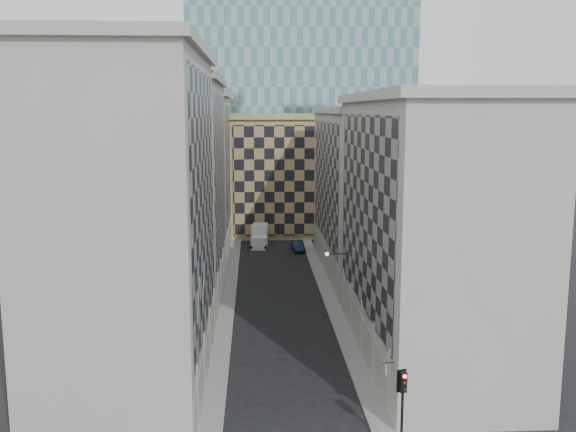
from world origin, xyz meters
name	(u,v)px	position (x,y,z in m)	size (l,w,h in m)	color
sidewalk_west	(228,301)	(-5.25, 30.00, 0.07)	(1.50, 100.00, 0.15)	gray
sidewalk_east	(330,299)	(5.25, 30.00, 0.07)	(1.50, 100.00, 0.15)	gray
bldg_left_a	(134,219)	(-10.88, 11.00, 11.82)	(10.80, 22.80, 23.70)	#A7A096
bldg_left_b	(173,188)	(-10.88, 33.00, 11.32)	(10.80, 22.80, 22.70)	gray
bldg_left_c	(193,173)	(-10.88, 55.00, 10.83)	(10.80, 22.80, 21.70)	#A7A096
bldg_right_a	(425,227)	(10.88, 15.00, 10.32)	(10.80, 26.80, 20.70)	#A8A39A
bldg_right_b	(366,191)	(10.89, 42.00, 9.85)	(10.80, 28.80, 19.70)	#A8A39A
tan_block	(282,173)	(2.00, 67.90, 9.44)	(16.80, 14.80, 18.80)	tan
church_tower	(267,67)	(0.00, 82.00, 26.95)	(7.20, 7.20, 51.50)	#2D2823
flagpoles_left	(201,291)	(-5.90, 6.00, 8.00)	(0.10, 6.33, 2.33)	gray
bracket_lamp	(329,254)	(4.38, 24.00, 6.20)	(1.98, 0.36, 0.36)	black
traffic_light	(403,393)	(5.82, 0.09, 3.53)	(0.58, 0.56, 4.72)	black
box_truck	(260,237)	(-1.77, 56.93, 1.32)	(2.65, 5.68, 3.04)	silver
dark_car	(298,246)	(3.50, 53.42, 0.71)	(1.50, 4.31, 1.42)	#0F1D3A
shop_sign	(385,368)	(5.42, 3.00, 3.84)	(0.73, 0.64, 0.71)	black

